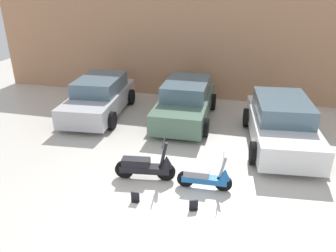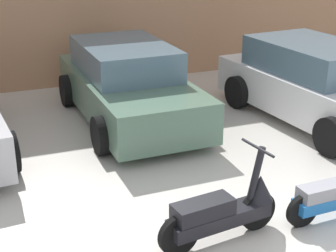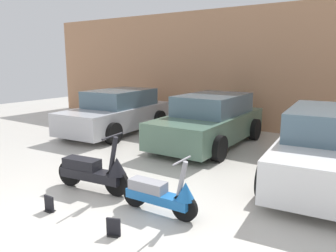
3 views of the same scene
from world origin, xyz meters
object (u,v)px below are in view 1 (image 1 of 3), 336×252
(placard_near_right_scooter, at_px, (194,206))
(placard_near_left_scooter, at_px, (135,198))
(car_rear_center, at_px, (185,102))
(car_rear_left, at_px, (99,97))
(scooter_front_right, at_px, (207,177))
(scooter_front_left, at_px, (148,166))
(car_rear_right, at_px, (281,123))

(placard_near_right_scooter, bearing_deg, placard_near_left_scooter, -178.90)
(car_rear_center, xyz_separation_m, placard_near_right_scooter, (1.21, -5.25, -0.56))
(car_rear_left, distance_m, placard_near_right_scooter, 6.76)
(scooter_front_right, relative_size, placard_near_right_scooter, 5.26)
(car_rear_left, xyz_separation_m, placard_near_left_scooter, (3.15, -5.02, -0.56))
(scooter_front_left, xyz_separation_m, car_rear_left, (-3.15, 4.02, 0.28))
(placard_near_right_scooter, bearing_deg, scooter_front_right, 79.10)
(car_rear_left, height_order, car_rear_center, car_rear_center)
(scooter_front_left, relative_size, car_rear_left, 0.37)
(car_rear_left, bearing_deg, scooter_front_left, 33.45)
(scooter_front_right, bearing_deg, car_rear_right, 56.05)
(car_rear_right, bearing_deg, placard_near_left_scooter, -46.56)
(car_rear_center, bearing_deg, car_rear_right, 67.20)
(placard_near_left_scooter, bearing_deg, car_rear_left, 122.05)
(placard_near_left_scooter, xyz_separation_m, placard_near_right_scooter, (1.37, 0.03, 0.00))
(scooter_front_right, height_order, car_rear_center, car_rear_center)
(scooter_front_left, height_order, car_rear_right, car_rear_right)
(scooter_front_left, distance_m, car_rear_right, 4.55)
(scooter_front_right, distance_m, placard_near_left_scooter, 1.82)
(car_rear_right, height_order, placard_near_left_scooter, car_rear_right)
(scooter_front_right, bearing_deg, placard_near_right_scooter, -102.81)
(scooter_front_left, height_order, car_rear_left, car_rear_left)
(car_rear_left, relative_size, placard_near_left_scooter, 16.37)
(car_rear_right, bearing_deg, scooter_front_right, -37.60)
(car_rear_center, xyz_separation_m, placard_near_left_scooter, (-0.16, -5.28, -0.56))
(scooter_front_left, xyz_separation_m, car_rear_right, (3.45, 2.96, 0.30))
(car_rear_left, height_order, placard_near_left_scooter, car_rear_left)
(car_rear_center, height_order, placard_near_right_scooter, car_rear_center)
(scooter_front_right, distance_m, car_rear_right, 3.60)
(scooter_front_right, xyz_separation_m, car_rear_center, (-1.38, 4.35, 0.34))
(scooter_front_right, height_order, placard_near_left_scooter, scooter_front_right)
(scooter_front_left, relative_size, car_rear_right, 0.36)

